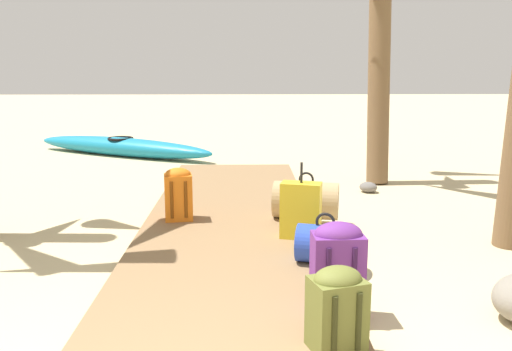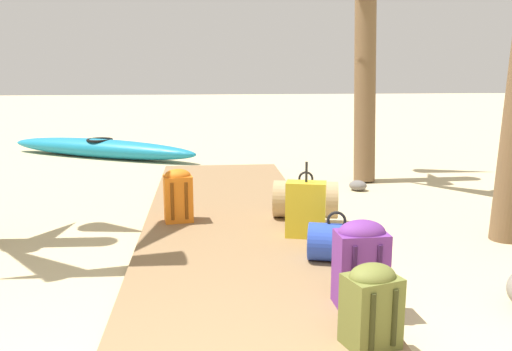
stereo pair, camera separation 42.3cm
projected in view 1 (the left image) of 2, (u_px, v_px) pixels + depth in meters
name	position (u px, v px, depth m)	size (l,w,h in m)	color
ground_plane	(227.00, 260.00, 4.81)	(60.00, 60.00, 0.00)	#CCB789
boardwalk	(229.00, 232.00, 5.52)	(1.81, 7.31, 0.08)	olive
backpack_orange	(178.00, 193.00, 5.77)	(0.32, 0.29, 0.56)	orange
backpack_olive	(337.00, 306.00, 3.10)	(0.36, 0.32, 0.50)	olive
suitcase_yellow	(301.00, 210.00, 5.15)	(0.42, 0.29, 0.73)	gold
backpack_purple	(338.00, 263.00, 3.62)	(0.35, 0.27, 0.60)	#6B2D84
duffel_bag_tan	(306.00, 200.00, 5.83)	(0.76, 0.53, 0.51)	tan
duffel_bag_blue	(325.00, 244.00, 4.51)	(0.53, 0.43, 0.43)	#2847B7
kayak	(121.00, 147.00, 10.48)	(3.93, 2.48, 0.36)	teal
rock_right_far	(368.00, 187.00, 7.43)	(0.25, 0.22, 0.14)	slate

